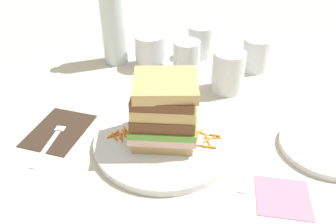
{
  "coord_description": "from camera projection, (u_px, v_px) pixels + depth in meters",
  "views": [
    {
      "loc": [
        0.15,
        -0.49,
        0.43
      ],
      "look_at": [
        0.02,
        0.04,
        0.05
      ],
      "focal_mm": 37.06,
      "sensor_mm": 36.0,
      "label": 1
    }
  ],
  "objects": [
    {
      "name": "carrot_shred_15",
      "position": [
        200.0,
        133.0,
        0.67
      ],
      "size": [
        0.02,
        0.01,
        0.0
      ],
      "primitive_type": "cylinder",
      "rotation": [
        0.0,
        1.57,
        5.96
      ],
      "color": "orange",
      "rests_on": "main_plate"
    },
    {
      "name": "carrot_shred_14",
      "position": [
        209.0,
        139.0,
        0.65
      ],
      "size": [
        0.02,
        0.02,
        0.0
      ],
      "primitive_type": "cylinder",
      "rotation": [
        0.0,
        1.57,
        4.02
      ],
      "color": "orange",
      "rests_on": "main_plate"
    },
    {
      "name": "carrot_shred_3",
      "position": [
        119.0,
        134.0,
        0.66
      ],
      "size": [
        0.02,
        0.02,
        0.0
      ],
      "primitive_type": "cylinder",
      "rotation": [
        0.0,
        1.57,
        5.29
      ],
      "color": "orange",
      "rests_on": "main_plate"
    },
    {
      "name": "sandwich",
      "position": [
        164.0,
        111.0,
        0.62
      ],
      "size": [
        0.14,
        0.12,
        0.13
      ],
      "color": "tan",
      "rests_on": "main_plate"
    },
    {
      "name": "main_plate",
      "position": [
        164.0,
        141.0,
        0.66
      ],
      "size": [
        0.27,
        0.27,
        0.01
      ],
      "primitive_type": "cylinder",
      "color": "white",
      "rests_on": "ground_plane"
    },
    {
      "name": "side_plate",
      "position": [
        326.0,
        147.0,
        0.65
      ],
      "size": [
        0.17,
        0.17,
        0.01
      ],
      "primitive_type": "cylinder",
      "color": "white",
      "rests_on": "ground_plane"
    },
    {
      "name": "carrot_shred_9",
      "position": [
        207.0,
        137.0,
        0.66
      ],
      "size": [
        0.0,
        0.02,
        0.0
      ],
      "primitive_type": "cylinder",
      "rotation": [
        0.0,
        1.57,
        1.63
      ],
      "color": "orange",
      "rests_on": "main_plate"
    },
    {
      "name": "carrot_shred_10",
      "position": [
        197.0,
        136.0,
        0.66
      ],
      "size": [
        0.0,
        0.03,
        0.0
      ],
      "primitive_type": "cylinder",
      "rotation": [
        0.0,
        1.57,
        4.73
      ],
      "color": "orange",
      "rests_on": "main_plate"
    },
    {
      "name": "carrot_shred_4",
      "position": [
        125.0,
        131.0,
        0.67
      ],
      "size": [
        0.01,
        0.02,
        0.0
      ],
      "primitive_type": "cylinder",
      "rotation": [
        0.0,
        1.57,
        1.96
      ],
      "color": "orange",
      "rests_on": "main_plate"
    },
    {
      "name": "carrot_shred_1",
      "position": [
        122.0,
        138.0,
        0.65
      ],
      "size": [
        0.01,
        0.02,
        0.0
      ],
      "primitive_type": "cylinder",
      "rotation": [
        0.0,
        1.57,
        5.13
      ],
      "color": "orange",
      "rests_on": "main_plate"
    },
    {
      "name": "empty_tumbler_3",
      "position": [
        188.0,
        57.0,
        0.88
      ],
      "size": [
        0.07,
        0.07,
        0.08
      ],
      "primitive_type": "cylinder",
      "color": "silver",
      "rests_on": "ground_plane"
    },
    {
      "name": "napkin_pink",
      "position": [
        283.0,
        197.0,
        0.56
      ],
      "size": [
        0.09,
        0.09,
        0.0
      ],
      "primitive_type": "cube",
      "rotation": [
        0.0,
        0.0,
        0.09
      ],
      "color": "pink",
      "rests_on": "ground_plane"
    },
    {
      "name": "carrot_shred_5",
      "position": [
        127.0,
        132.0,
        0.67
      ],
      "size": [
        0.02,
        0.02,
        0.0
      ],
      "primitive_type": "cylinder",
      "rotation": [
        0.0,
        1.57,
        2.32
      ],
      "color": "orange",
      "rests_on": "main_plate"
    },
    {
      "name": "carrot_shred_16",
      "position": [
        199.0,
        145.0,
        0.64
      ],
      "size": [
        0.03,
        0.01,
        0.0
      ],
      "primitive_type": "cylinder",
      "rotation": [
        0.0,
        1.57,
        3.25
      ],
      "color": "orange",
      "rests_on": "main_plate"
    },
    {
      "name": "empty_tumbler_2",
      "position": [
        150.0,
        51.0,
        0.91
      ],
      "size": [
        0.08,
        0.08,
        0.09
      ],
      "primitive_type": "cylinder",
      "color": "silver",
      "rests_on": "ground_plane"
    },
    {
      "name": "juice_glass",
      "position": [
        228.0,
        73.0,
        0.8
      ],
      "size": [
        0.08,
        0.08,
        0.1
      ],
      "color": "white",
      "rests_on": "ground_plane"
    },
    {
      "name": "water_bottle",
      "position": [
        113.0,
        19.0,
        0.88
      ],
      "size": [
        0.06,
        0.06,
        0.26
      ],
      "color": "silver",
      "rests_on": "ground_plane"
    },
    {
      "name": "carrot_shred_0",
      "position": [
        112.0,
        135.0,
        0.66
      ],
      "size": [
        0.01,
        0.02,
        0.0
      ],
      "primitive_type": "cylinder",
      "rotation": [
        0.0,
        1.57,
        1.05
      ],
      "color": "orange",
      "rests_on": "main_plate"
    },
    {
      "name": "carrot_shred_11",
      "position": [
        215.0,
        135.0,
        0.66
      ],
      "size": [
        0.02,
        0.0,
        0.0
      ],
      "primitive_type": "cylinder",
      "rotation": [
        0.0,
        1.57,
        0.03
      ],
      "color": "orange",
      "rests_on": "main_plate"
    },
    {
      "name": "knife",
      "position": [
        249.0,
        156.0,
        0.64
      ],
      "size": [
        0.03,
        0.2,
        0.0
      ],
      "color": "silver",
      "rests_on": "ground_plane"
    },
    {
      "name": "carrot_shred_6",
      "position": [
        115.0,
        137.0,
        0.66
      ],
      "size": [
        0.02,
        0.02,
        0.0
      ],
      "primitive_type": "cylinder",
      "rotation": [
        0.0,
        1.57,
        5.46
      ],
      "color": "orange",
      "rests_on": "main_plate"
    },
    {
      "name": "carrot_shred_2",
      "position": [
        131.0,
        138.0,
        0.65
      ],
      "size": [
        0.02,
        0.01,
        0.0
      ],
      "primitive_type": "cylinder",
      "rotation": [
        0.0,
        1.57,
        2.98
      ],
      "color": "orange",
      "rests_on": "main_plate"
    },
    {
      "name": "carrot_shred_18",
      "position": [
        197.0,
        133.0,
        0.67
      ],
      "size": [
        0.02,
        0.03,
        0.0
      ],
      "primitive_type": "cylinder",
      "rotation": [
        0.0,
        1.57,
        0.94
      ],
      "color": "orange",
      "rests_on": "main_plate"
    },
    {
      "name": "carrot_shred_13",
      "position": [
        208.0,
        140.0,
        0.65
      ],
      "size": [
        0.02,
        0.03,
        0.0
      ],
      "primitive_type": "cylinder",
      "rotation": [
        0.0,
        1.57,
        2.01
      ],
      "color": "orange",
      "rests_on": "main_plate"
    },
    {
      "name": "carrot_shred_8",
      "position": [
        127.0,
        135.0,
        0.66
      ],
      "size": [
        0.03,
        0.02,
        0.0
      ],
      "primitive_type": "cylinder",
      "rotation": [
        0.0,
        1.57,
        2.63
      ],
      "color": "orange",
      "rests_on": "main_plate"
    },
    {
      "name": "carrot_shred_12",
      "position": [
        212.0,
        138.0,
        0.66
      ],
      "size": [
        0.03,
        0.01,
        0.0
      ],
      "primitive_type": "cylinder",
      "rotation": [
        0.0,
        1.57,
        3.43
      ],
      "color": "orange",
      "rests_on": "main_plate"
    },
    {
      "name": "napkin_dark",
      "position": [
        59.0,
        130.0,
        0.7
      ],
      "size": [
        0.11,
        0.14,
        0.0
      ],
      "primitive_type": "cube",
      "rotation": [
        0.0,
        0.0,
        -0.05
      ],
      "color": "#38281E",
      "rests_on": "ground_plane"
    },
    {
      "name": "empty_tumbler_1",
      "position": [
        200.0,
        42.0,
        0.95
      ],
      "size": [
        0.07,
        0.07,
        0.09
      ],
      "primitive_type": "cylinder",
      "color": "silver",
      "rests_on": "ground_plane"
    },
    {
      "name": "carrot_shred_7",
      "position": [
        116.0,
        135.0,
        0.66
      ],
      "size": [
        0.02,
        0.02,
        0.0
      ],
      "primitive_type": "cylinder",
      "rotation": [
        0.0,
        1.57,
        3.83
      ],
      "color": "orange",
      "rests_on": "main_plate"
    },
    {
      "name": "carrot_shred_17",
      "position": [
        210.0,
        146.0,
        0.64
      ],
      "size": [
        0.03,
        0.01,
        0.0
      ],
      "primitive_type": "cylinder",
      "rotation": [
        0.0,
        1.57,
        3.24
      ],
      "color": "orange",
      "rests_on": "main_plate"
    },
    {
      "name": "empty_tumbler_0",
      "position": [
        255.0,
        54.0,
        0.89
      ],
      "size": [
        0.07,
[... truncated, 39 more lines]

